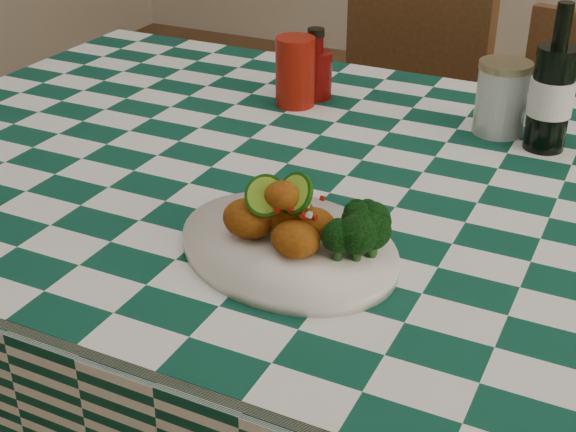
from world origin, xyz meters
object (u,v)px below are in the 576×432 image
at_px(red_tumbler, 295,72).
at_px(wooden_chair_left, 369,175).
at_px(dining_table, 339,374).
at_px(wooden_chair_right, 559,217).
at_px(fried_chicken_pile, 286,212).
at_px(mason_jar, 502,98).
at_px(plate, 288,247).
at_px(beer_bottle, 554,78).
at_px(ketchup_bottle, 315,64).

distance_m(red_tumbler, wooden_chair_left, 0.60).
xyz_separation_m(dining_table, wooden_chair_right, (0.26, 0.70, 0.04)).
xyz_separation_m(fried_chicken_pile, mason_jar, (0.15, 0.52, 0.00)).
bearing_deg(fried_chicken_pile, red_tumbler, 114.39).
bearing_deg(wooden_chair_left, wooden_chair_right, 14.91).
height_order(fried_chicken_pile, red_tumbler, red_tumbler).
bearing_deg(mason_jar, plate, -105.88).
relative_size(plate, wooden_chair_right, 0.36).
bearing_deg(mason_jar, wooden_chair_left, 132.64).
bearing_deg(plate, dining_table, 94.62).
height_order(fried_chicken_pile, mason_jar, mason_jar).
distance_m(red_tumbler, beer_bottle, 0.46).
bearing_deg(wooden_chair_right, mason_jar, -90.32).
xyz_separation_m(plate, wooden_chair_left, (-0.23, 0.94, -0.35)).
relative_size(plate, wooden_chair_left, 0.35).
bearing_deg(dining_table, mason_jar, 58.57).
bearing_deg(wooden_chair_left, red_tumbler, -75.33).
distance_m(plate, wooden_chair_right, 1.04).
bearing_deg(wooden_chair_right, ketchup_bottle, -126.37).
bearing_deg(ketchup_bottle, mason_jar, -3.13).
distance_m(dining_table, mason_jar, 0.56).
height_order(mason_jar, wooden_chair_left, mason_jar).
bearing_deg(beer_bottle, mason_jar, 158.15).
distance_m(fried_chicken_pile, wooden_chair_right, 1.06).
xyz_separation_m(fried_chicken_pile, wooden_chair_left, (-0.23, 0.94, -0.40)).
relative_size(mason_jar, beer_bottle, 0.52).
relative_size(dining_table, red_tumbler, 12.87).
distance_m(mason_jar, wooden_chair_right, 0.60).
bearing_deg(fried_chicken_pile, wooden_chair_right, 75.63).
distance_m(ketchup_bottle, wooden_chair_left, 0.57).
height_order(red_tumbler, beer_bottle, beer_bottle).
relative_size(plate, fried_chicken_pile, 2.37).
relative_size(mason_jar, wooden_chair_left, 0.14).
relative_size(fried_chicken_pile, wooden_chair_right, 0.15).
bearing_deg(fried_chicken_pile, wooden_chair_left, 103.68).
height_order(plate, red_tumbler, red_tumbler).
distance_m(ketchup_bottle, mason_jar, 0.36).
bearing_deg(beer_bottle, ketchup_bottle, 173.12).
distance_m(plate, wooden_chair_left, 1.03).
distance_m(ketchup_bottle, wooden_chair_right, 0.73).
bearing_deg(wooden_chair_left, dining_table, -59.02).
bearing_deg(dining_table, wooden_chair_left, 107.02).
distance_m(fried_chicken_pile, red_tumbler, 0.54).
bearing_deg(beer_bottle, wooden_chair_right, 89.28).
bearing_deg(ketchup_bottle, plate, -69.04).
xyz_separation_m(fried_chicken_pile, beer_bottle, (0.24, 0.49, 0.06)).
relative_size(plate, ketchup_bottle, 2.34).
distance_m(fried_chicken_pile, ketchup_bottle, 0.58).
xyz_separation_m(plate, mason_jar, (0.15, 0.52, 0.05)).
height_order(beer_bottle, wooden_chair_right, beer_bottle).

